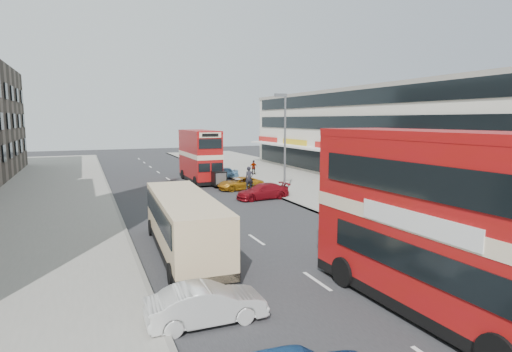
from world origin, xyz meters
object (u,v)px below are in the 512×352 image
car_right_b (240,183)px  car_right_c (221,173)px  bus_second (200,156)px  car_left_front (207,304)px  coach (184,222)px  street_lamp (284,137)px  pedestrian_far (253,167)px  bus_main (436,222)px  car_right_a (263,191)px  pedestrian_near (331,194)px  cyclist (249,184)px

car_right_b → car_right_c: size_ratio=1.16×
bus_second → car_left_front: bearing=75.6°
bus_second → coach: 22.49m
street_lamp → pedestrian_far: size_ratio=5.20×
car_left_front → bus_main: bearing=-105.4°
bus_second → car_right_a: bus_second is taller
car_left_front → car_right_c: car_left_front is taller
pedestrian_near → cyclist: (-3.06, 7.62, -0.21)m
car_left_front → pedestrian_near: (12.49, 12.53, 0.46)m
bus_main → coach: (-6.02, 8.87, -1.48)m
car_right_b → pedestrian_near: bearing=14.2°
pedestrian_near → cyclist: bearing=-70.6°
car_right_c → pedestrian_near: size_ratio=1.92×
car_left_front → pedestrian_near: pedestrian_near is taller
street_lamp → coach: 15.29m
car_left_front → pedestrian_far: pedestrian_far is taller
car_right_a → car_right_c: bearing=173.7°
coach → pedestrian_near: 12.91m
bus_main → bus_second: size_ratio=1.14×
car_left_front → car_right_c: bearing=-17.8°
coach → car_right_c: coach is taller
car_right_a → pedestrian_near: (3.00, -4.98, 0.45)m
bus_second → car_right_b: bus_second is taller
pedestrian_near → pedestrian_far: 17.98m
street_lamp → bus_main: bearing=-102.7°
pedestrian_far → cyclist: cyclist is taller
street_lamp → car_right_c: street_lamp is taller
street_lamp → pedestrian_near: (1.17, -5.00, -3.73)m
car_right_a → cyclist: size_ratio=1.85×
car_right_b → car_right_c: 7.47m
street_lamp → pedestrian_near: street_lamp is taller
pedestrian_far → cyclist: 11.27m
car_right_a → car_right_b: size_ratio=1.04×
street_lamp → car_right_c: (-1.24, 12.15, -4.19)m
car_right_c → car_right_b: bearing=-3.2°
bus_main → pedestrian_far: (7.10, 32.47, -2.02)m
pedestrian_near → cyclist: cyclist is taller
car_right_b → bus_main: bearing=-9.3°
bus_main → car_left_front: (-6.92, 2.03, -2.35)m
car_right_a → bus_main: bearing=-11.0°
street_lamp → bus_main: size_ratio=0.79×
coach → car_left_front: bearing=-94.8°
street_lamp → pedestrian_far: street_lamp is taller
street_lamp → bus_second: size_ratio=0.91×
car_right_b → cyclist: (0.03, -2.09, 0.28)m
bus_main → car_left_front: bus_main is taller
street_lamp → cyclist: (-1.89, 2.62, -3.94)m
bus_main → pedestrian_near: 15.70m
bus_main → pedestrian_near: size_ratio=5.62×
street_lamp → coach: (-10.41, -10.69, -3.31)m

